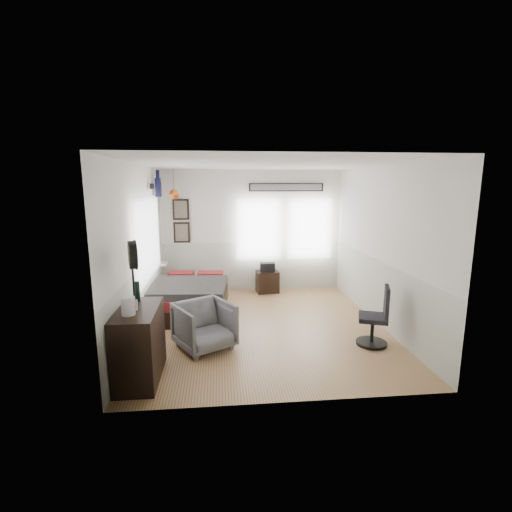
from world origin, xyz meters
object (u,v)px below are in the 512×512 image
object	(u,v)px
bed	(190,297)
armchair	(205,326)
nightstand	(267,282)
dresser	(139,344)
task_chair	(376,321)

from	to	relation	value
bed	armchair	distance (m)	1.67
armchair	nightstand	world-z (taller)	armchair
dresser	nightstand	distance (m)	4.13
dresser	task_chair	world-z (taller)	task_chair
bed	armchair	xyz separation A→B (m)	(0.33, -1.64, 0.06)
dresser	armchair	size ratio (longest dim) A/B	1.31
armchair	dresser	bearing A→B (deg)	-164.21
bed	dresser	distance (m)	2.47
bed	task_chair	size ratio (longest dim) A/B	2.13
armchair	task_chair	size ratio (longest dim) A/B	0.83
bed	task_chair	distance (m)	3.39
dresser	nightstand	xyz separation A→B (m)	(2.06, 3.58, -0.21)
dresser	bed	bearing A→B (deg)	79.73
task_chair	armchair	bearing A→B (deg)	-162.82
task_chair	bed	bearing A→B (deg)	168.66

